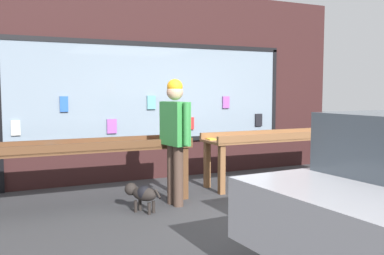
% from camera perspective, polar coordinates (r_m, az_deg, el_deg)
% --- Properties ---
extents(ground_plane, '(40.00, 40.00, 0.00)m').
position_cam_1_polar(ground_plane, '(5.99, 4.80, -10.70)').
color(ground_plane, '#38383A').
extents(shopfront_facade, '(7.40, 0.29, 3.43)m').
position_cam_1_polar(shopfront_facade, '(7.90, -4.21, 5.55)').
color(shopfront_facade, '#331919').
rests_on(shopfront_facade, ground_plane).
extents(display_table_left, '(2.98, 0.67, 0.92)m').
position_cam_1_polar(display_table_left, '(6.16, -13.82, -3.27)').
color(display_table_left, brown).
rests_on(display_table_left, ground_plane).
extents(display_table_right, '(2.98, 0.71, 0.91)m').
position_cam_1_polar(display_table_right, '(7.59, 12.34, -1.74)').
color(display_table_right, brown).
rests_on(display_table_right, ground_plane).
extents(person_browsing, '(0.29, 0.68, 1.77)m').
position_cam_1_polar(person_browsing, '(5.96, -2.29, -0.46)').
color(person_browsing, '#4C382D').
rests_on(person_browsing, ground_plane).
extents(small_dog, '(0.39, 0.49, 0.37)m').
position_cam_1_polar(small_dog, '(5.77, -6.67, -8.71)').
color(small_dog, black).
rests_on(small_dog, ground_plane).
extents(sandwich_board_sign, '(0.66, 0.74, 0.88)m').
position_cam_1_polar(sandwich_board_sign, '(9.34, 22.65, -2.58)').
color(sandwich_board_sign, black).
rests_on(sandwich_board_sign, ground_plane).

